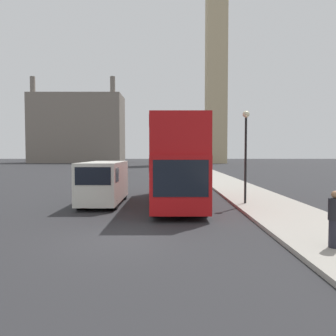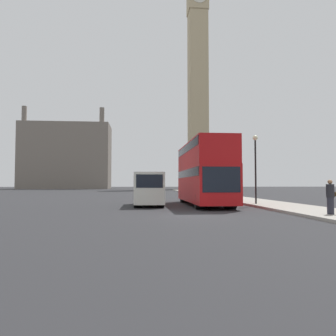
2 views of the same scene
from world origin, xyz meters
TOP-DOWN VIEW (x-y plane):
  - ground_plane at (0.00, 0.00)m, footprint 300.00×300.00m
  - sidewalk_strip at (6.85, 0.00)m, footprint 3.70×120.00m
  - clock_tower at (14.60, 79.34)m, footprint 5.90×6.07m
  - building_block_distant at (-24.89, 85.83)m, footprint 26.07×11.68m
  - red_double_decker_bus at (2.03, 7.46)m, footprint 2.54×10.32m
  - white_van at (-1.98, 7.20)m, footprint 2.01×5.29m
  - pedestrian at (6.21, -1.49)m, footprint 0.52×0.36m
  - street_lamp at (5.62, 6.67)m, footprint 0.36×0.36m

SIDE VIEW (x-z plane):
  - ground_plane at x=0.00m, z-range 0.00..0.00m
  - sidewalk_strip at x=6.85m, z-range 0.00..0.15m
  - pedestrian at x=6.21m, z-range 0.15..1.75m
  - white_van at x=-1.98m, z-range 0.09..2.41m
  - red_double_decker_bus at x=2.03m, z-range 0.25..4.74m
  - street_lamp at x=5.62m, z-range 0.99..5.86m
  - building_block_distant at x=-24.89m, z-range -2.13..21.84m
  - clock_tower at x=14.60m, z-range 0.81..70.94m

